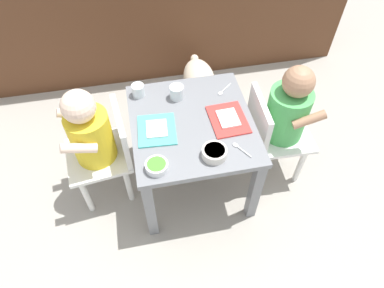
% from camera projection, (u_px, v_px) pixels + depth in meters
% --- Properties ---
extents(ground_plane, '(7.00, 7.00, 0.00)m').
position_uv_depth(ground_plane, '(192.00, 178.00, 1.83)').
color(ground_plane, '#9E998E').
extents(kitchen_cabinet_back, '(2.35, 0.32, 0.90)m').
position_uv_depth(kitchen_cabinet_back, '(160.00, 3.00, 2.10)').
color(kitchen_cabinet_back, '#56331E').
rests_on(kitchen_cabinet_back, ground).
extents(dining_table, '(0.53, 0.58, 0.44)m').
position_uv_depth(dining_table, '(192.00, 133.00, 1.55)').
color(dining_table, slate).
rests_on(dining_table, ground).
extents(seated_child_left, '(0.31, 0.31, 0.66)m').
position_uv_depth(seated_child_left, '(93.00, 136.00, 1.47)').
color(seated_child_left, white).
rests_on(seated_child_left, ground).
extents(seated_child_right, '(0.29, 0.29, 0.67)m').
position_uv_depth(seated_child_right, '(285.00, 114.00, 1.55)').
color(seated_child_right, white).
rests_on(seated_child_right, ground).
extents(dog, '(0.19, 0.44, 0.28)m').
position_uv_depth(dog, '(200.00, 82.00, 2.04)').
color(dog, beige).
rests_on(dog, ground).
extents(food_tray_left, '(0.17, 0.19, 0.02)m').
position_uv_depth(food_tray_left, '(157.00, 130.00, 1.45)').
color(food_tray_left, '#4CC6BC').
rests_on(food_tray_left, dining_table).
extents(food_tray_right, '(0.16, 0.20, 0.02)m').
position_uv_depth(food_tray_right, '(228.00, 119.00, 1.49)').
color(food_tray_right, red).
rests_on(food_tray_right, dining_table).
extents(water_cup_left, '(0.07, 0.07, 0.06)m').
position_uv_depth(water_cup_left, '(177.00, 93.00, 1.57)').
color(water_cup_left, white).
rests_on(water_cup_left, dining_table).
extents(water_cup_right, '(0.06, 0.06, 0.06)m').
position_uv_depth(water_cup_right, '(138.00, 91.00, 1.58)').
color(water_cup_right, white).
rests_on(water_cup_right, dining_table).
extents(cereal_bowl_right_side, '(0.10, 0.10, 0.04)m').
position_uv_depth(cereal_bowl_right_side, '(214.00, 152.00, 1.36)').
color(cereal_bowl_right_side, silver).
rests_on(cereal_bowl_right_side, dining_table).
extents(cereal_bowl_left_side, '(0.09, 0.09, 0.03)m').
position_uv_depth(cereal_bowl_left_side, '(157.00, 166.00, 1.32)').
color(cereal_bowl_left_side, white).
rests_on(cereal_bowl_left_side, dining_table).
extents(spoon_by_left_tray, '(0.08, 0.07, 0.01)m').
position_uv_depth(spoon_by_left_tray, '(224.00, 90.00, 1.62)').
color(spoon_by_left_tray, silver).
rests_on(spoon_by_left_tray, dining_table).
extents(spoon_by_right_tray, '(0.06, 0.09, 0.01)m').
position_uv_depth(spoon_by_right_tray, '(240.00, 148.00, 1.39)').
color(spoon_by_right_tray, silver).
rests_on(spoon_by_right_tray, dining_table).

